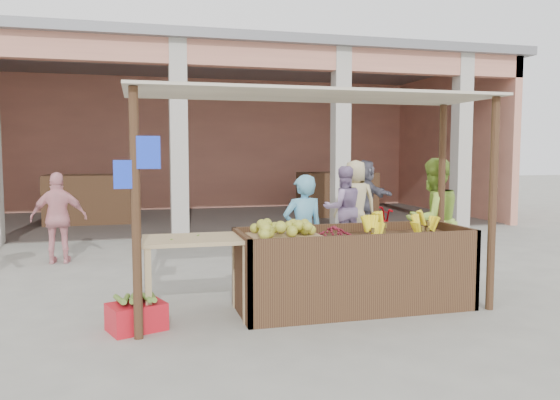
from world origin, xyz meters
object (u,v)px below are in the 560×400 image
object	(u,v)px
red_crate	(137,317)
motorcycle	(355,237)
side_table	(195,251)
vendor_green	(433,217)
vendor_blue	(303,229)
fruit_stall	(353,273)

from	to	relation	value
red_crate	motorcycle	xyz separation A→B (m)	(3.21, 2.16, 0.34)
side_table	vendor_green	world-z (taller)	vendor_green
side_table	red_crate	world-z (taller)	side_table
red_crate	vendor_blue	world-z (taller)	vendor_blue
motorcycle	vendor_blue	bearing A→B (deg)	140.47
motorcycle	fruit_stall	bearing A→B (deg)	164.52
fruit_stall	red_crate	size ratio (longest dim) A/B	4.98
vendor_blue	vendor_green	world-z (taller)	vendor_green
fruit_stall	red_crate	distance (m)	2.39
vendor_blue	motorcycle	size ratio (longest dim) A/B	0.86
fruit_stall	vendor_blue	xyz separation A→B (m)	(-0.32, 0.89, 0.39)
fruit_stall	vendor_green	xyz separation A→B (m)	(1.49, 0.86, 0.48)
side_table	vendor_green	distance (m)	3.36
fruit_stall	side_table	distance (m)	1.79
red_crate	vendor_blue	size ratio (longest dim) A/B	0.33
vendor_green	motorcycle	bearing A→B (deg)	-68.56
vendor_blue	vendor_green	xyz separation A→B (m)	(1.81, -0.04, 0.10)
red_crate	motorcycle	bearing A→B (deg)	13.48
fruit_stall	red_crate	world-z (taller)	fruit_stall
side_table	red_crate	distance (m)	0.87
side_table	red_crate	bearing A→B (deg)	-157.39
side_table	vendor_blue	bearing A→B (deg)	31.30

